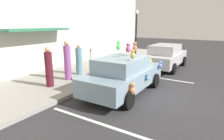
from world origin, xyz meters
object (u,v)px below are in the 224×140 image
object	(u,v)px
parked_sedan_behind	(165,56)
teddy_bear_on_sidewalk	(99,70)
pedestrian_walking_past	(79,61)
street_lamp_post	(136,31)
plush_covered_car	(124,74)
pedestrian_by_lamp	(49,68)
pedestrian_near_shopfront	(67,61)

from	to	relation	value
parked_sedan_behind	teddy_bear_on_sidewalk	xyz separation A→B (m)	(-4.10, 2.36, -0.38)
pedestrian_walking_past	street_lamp_post	bearing A→B (deg)	-15.52
plush_covered_car	parked_sedan_behind	distance (m)	5.47
teddy_bear_on_sidewalk	street_lamp_post	bearing A→B (deg)	-3.85
street_lamp_post	parked_sedan_behind	bearing A→B (deg)	-86.99
street_lamp_post	pedestrian_by_lamp	xyz separation A→B (m)	(-6.73, 0.97, -1.38)
teddy_bear_on_sidewalk	pedestrian_walking_past	bearing A→B (deg)	117.14
teddy_bear_on_sidewalk	pedestrian_by_lamp	size ratio (longest dim) A/B	0.32
parked_sedan_behind	pedestrian_near_shopfront	bearing A→B (deg)	150.87
pedestrian_walking_past	parked_sedan_behind	bearing A→B (deg)	-36.01
parked_sedan_behind	pedestrian_near_shopfront	distance (m)	6.46
parked_sedan_behind	street_lamp_post	xyz separation A→B (m)	(-0.11, 2.10, 1.57)
pedestrian_by_lamp	parked_sedan_behind	bearing A→B (deg)	-24.15
street_lamp_post	plush_covered_car	bearing A→B (deg)	-159.67
plush_covered_car	teddy_bear_on_sidewalk	distance (m)	2.67
parked_sedan_behind	pedestrian_by_lamp	size ratio (longest dim) A/B	2.47
teddy_bear_on_sidewalk	pedestrian_walking_past	world-z (taller)	pedestrian_walking_past
plush_covered_car	teddy_bear_on_sidewalk	xyz separation A→B (m)	(1.38, 2.25, -0.40)
street_lamp_post	pedestrian_by_lamp	world-z (taller)	street_lamp_post
pedestrian_near_shopfront	pedestrian_by_lamp	distance (m)	1.20
teddy_bear_on_sidewalk	pedestrian_by_lamp	distance (m)	2.89
pedestrian_walking_past	pedestrian_near_shopfront	bearing A→B (deg)	-169.27
pedestrian_near_shopfront	pedestrian_walking_past	xyz separation A→B (m)	(1.04, 0.20, -0.15)
pedestrian_walking_past	pedestrian_by_lamp	xyz separation A→B (m)	(-2.24, -0.28, 0.07)
street_lamp_post	pedestrian_walking_past	xyz separation A→B (m)	(-4.49, 1.25, -1.45)
plush_covered_car	street_lamp_post	distance (m)	5.93
parked_sedan_behind	pedestrian_walking_past	size ratio (longest dim) A/B	2.64
plush_covered_car	pedestrian_walking_past	size ratio (longest dim) A/B	2.61
plush_covered_car	pedestrian_by_lamp	distance (m)	3.26
pedestrian_near_shopfront	pedestrian_walking_past	size ratio (longest dim) A/B	1.17
street_lamp_post	pedestrian_walking_past	bearing A→B (deg)	164.48
plush_covered_car	teddy_bear_on_sidewalk	size ratio (longest dim) A/B	7.69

